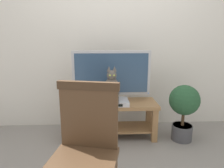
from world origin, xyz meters
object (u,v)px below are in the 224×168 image
tv (111,75)px  wooden_chair (85,143)px  potted_plant (184,107)px  book_stack (82,98)px  media_box (112,102)px  cat (112,88)px  tv_stand (112,113)px

tv → wooden_chair: 1.29m
potted_plant → book_stack: bearing=174.4°
media_box → potted_plant: potted_plant is taller
media_box → potted_plant: (0.89, -0.06, -0.06)m
media_box → potted_plant: bearing=-4.1°
media_box → cat: 0.18m
wooden_chair → cat: bearing=77.5°
tv_stand → tv: (0.00, 0.08, 0.49)m
tv → potted_plant: tv is taller
wooden_chair → book_stack: 1.15m
media_box → cat: size_ratio=0.97×
wooden_chair → book_stack: (-0.13, 1.15, -0.02)m
wooden_chair → book_stack: wooden_chair is taller
tv → book_stack: size_ratio=4.10×
tv_stand → potted_plant: (0.88, -0.13, 0.11)m
cat → tv_stand: bearing=86.5°
cat → book_stack: (-0.37, 0.08, -0.15)m
cat → potted_plant: cat is taller
wooden_chair → potted_plant: (1.12, 1.02, -0.11)m
media_box → tv: bearing=87.6°
tv_stand → media_box: (-0.01, -0.07, 0.17)m
tv_stand → cat: cat is taller
tv_stand → wooden_chair: 1.20m
tv → cat: bearing=-91.8°
cat → book_stack: size_ratio=1.76×
cat → potted_plant: size_ratio=0.60×
tv_stand → media_box: size_ratio=2.76×
media_box → book_stack: (-0.37, 0.06, 0.04)m
tv_stand → wooden_chair: (-0.24, -1.16, 0.23)m
cat → media_box: bearing=94.6°
book_stack → potted_plant: size_ratio=0.34×
media_box → wooden_chair: size_ratio=0.43×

